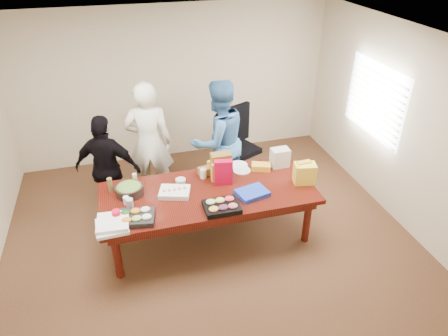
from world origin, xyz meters
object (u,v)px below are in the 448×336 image
object	(u,v)px
sheet_cake	(175,192)
salad_bowl	(129,190)
person_center	(149,143)
person_right	(219,141)
office_chair	(240,147)
conference_table	(209,214)

from	to	relation	value
sheet_cake	salad_bowl	distance (m)	0.59
person_center	person_right	bearing A→B (deg)	178.74
sheet_cake	office_chair	bearing A→B (deg)	62.55
office_chair	person_right	distance (m)	0.70
conference_table	person_right	size ratio (longest dim) A/B	1.47
office_chair	salad_bowl	distance (m)	2.19
salad_bowl	office_chair	bearing A→B (deg)	31.09
office_chair	salad_bowl	world-z (taller)	office_chair
person_right	office_chair	bearing A→B (deg)	-159.52
conference_table	sheet_cake	bearing A→B (deg)	173.73
office_chair	salad_bowl	xyz separation A→B (m)	(-1.87, -1.13, 0.21)
conference_table	person_right	distance (m)	1.20
person_right	sheet_cake	world-z (taller)	person_right
person_center	conference_table	bearing A→B (deg)	127.79
person_center	sheet_cake	distance (m)	1.15
person_center	salad_bowl	bearing A→B (deg)	78.29
conference_table	person_center	bearing A→B (deg)	117.81
conference_table	sheet_cake	xyz separation A→B (m)	(-0.44, 0.05, 0.41)
office_chair	person_center	distance (m)	1.54
office_chair	person_center	size ratio (longest dim) A/B	0.62
sheet_cake	salad_bowl	size ratio (longest dim) A/B	1.05
office_chair	salad_bowl	bearing A→B (deg)	-172.82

